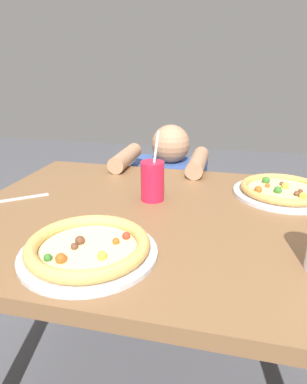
{
  "coord_description": "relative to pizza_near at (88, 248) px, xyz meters",
  "views": [
    {
      "loc": [
        0.19,
        -0.92,
        1.18
      ],
      "look_at": [
        -0.05,
        0.09,
        0.78
      ],
      "focal_mm": 31.68,
      "sensor_mm": 36.0,
      "label": 1
    }
  ],
  "objects": [
    {
      "name": "pizza_far",
      "position": [
        0.49,
        0.52,
        -0.0
      ],
      "size": [
        0.33,
        0.33,
        0.04
      ],
      "color": "#B7B7BC",
      "rests_on": "dining_table"
    },
    {
      "name": "diner_seated",
      "position": [
        0.01,
        0.97,
        -0.35
      ],
      "size": [
        0.39,
        0.51,
        0.9
      ],
      "color": "#333847",
      "rests_on": "ground"
    },
    {
      "name": "fork",
      "position": [
        -0.38,
        0.27,
        -0.02
      ],
      "size": [
        0.17,
        0.14,
        0.0
      ],
      "color": "silver",
      "rests_on": "dining_table"
    },
    {
      "name": "pizza_near",
      "position": [
        0.0,
        0.0,
        0.0
      ],
      "size": [
        0.33,
        0.33,
        0.04
      ],
      "color": "#B7B7BC",
      "rests_on": "dining_table"
    },
    {
      "name": "dining_table",
      "position": [
        0.12,
        0.28,
        -0.13
      ],
      "size": [
        1.22,
        0.92,
        0.75
      ],
      "color": "brown",
      "rests_on": "ground"
    },
    {
      "name": "drink_cup_colored",
      "position": [
        0.06,
        0.38,
        0.05
      ],
      "size": [
        0.08,
        0.08,
        0.23
      ],
      "color": "red",
      "rests_on": "dining_table"
    }
  ]
}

